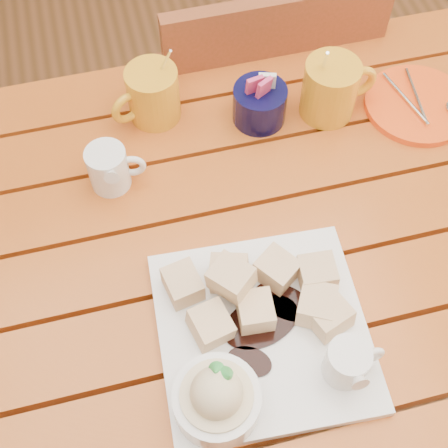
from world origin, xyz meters
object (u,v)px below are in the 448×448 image
object	(u,v)px
dessert_plate	(255,341)
orange_saucer	(418,105)
chair_far	(253,110)
table	(220,278)
coffee_mug_right	(332,88)
coffee_mug_left	(152,94)

from	to	relation	value
dessert_plate	orange_saucer	bearing A→B (deg)	42.02
dessert_plate	chair_far	world-z (taller)	chair_far
table	dessert_plate	xyz separation A→B (m)	(0.01, -0.17, 0.14)
dessert_plate	coffee_mug_right	bearing A→B (deg)	58.26
coffee_mug_left	chair_far	world-z (taller)	coffee_mug_left
coffee_mug_left	orange_saucer	xyz separation A→B (m)	(0.43, -0.09, -0.04)
dessert_plate	coffee_mug_right	size ratio (longest dim) A/B	1.94
coffee_mug_right	chair_far	xyz separation A→B (m)	(-0.04, 0.26, -0.32)
table	dessert_plate	size ratio (longest dim) A/B	4.13
coffee_mug_right	chair_far	world-z (taller)	coffee_mug_right
chair_far	coffee_mug_left	bearing A→B (deg)	39.73
table	chair_far	xyz separation A→B (m)	(0.19, 0.47, -0.16)
dessert_plate	coffee_mug_left	world-z (taller)	coffee_mug_left
dessert_plate	chair_far	bearing A→B (deg)	73.54
orange_saucer	coffee_mug_left	bearing A→B (deg)	168.00
orange_saucer	coffee_mug_right	bearing A→B (deg)	168.19
dessert_plate	table	bearing A→B (deg)	91.81
orange_saucer	chair_far	bearing A→B (deg)	123.51
dessert_plate	coffee_mug_left	distance (m)	0.44
coffee_mug_right	coffee_mug_left	bearing A→B (deg)	163.48
table	coffee_mug_right	size ratio (longest dim) A/B	8.03
dessert_plate	coffee_mug_right	xyz separation A→B (m)	(0.23, 0.38, 0.02)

